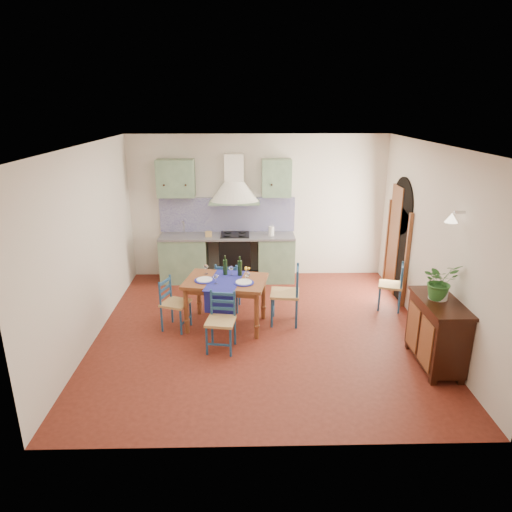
% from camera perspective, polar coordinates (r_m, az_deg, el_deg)
% --- Properties ---
extents(floor, '(5.00, 5.00, 0.00)m').
position_cam_1_polar(floor, '(7.14, 0.74, -9.33)').
color(floor, '#4B1910').
rests_on(floor, ground).
extents(back_wall, '(5.00, 0.96, 2.80)m').
position_cam_1_polar(back_wall, '(8.90, -2.77, 3.62)').
color(back_wall, beige).
rests_on(back_wall, ground).
extents(right_wall, '(0.26, 5.00, 2.80)m').
position_cam_1_polar(right_wall, '(7.41, 20.39, 1.68)').
color(right_wall, beige).
rests_on(right_wall, ground).
extents(left_wall, '(0.04, 5.00, 2.80)m').
position_cam_1_polar(left_wall, '(6.98, -20.20, 1.25)').
color(left_wall, beige).
rests_on(left_wall, ground).
extents(ceiling, '(5.00, 5.00, 0.01)m').
position_cam_1_polar(ceiling, '(6.33, 0.85, 13.71)').
color(ceiling, white).
rests_on(ceiling, back_wall).
extents(dining_table, '(1.35, 1.05, 1.09)m').
position_cam_1_polar(dining_table, '(7.03, -3.79, -3.66)').
color(dining_table, brown).
rests_on(dining_table, ground).
extents(chair_near, '(0.45, 0.45, 0.84)m').
position_cam_1_polar(chair_near, '(6.49, -4.38, -8.09)').
color(chair_near, navy).
rests_on(chair_near, ground).
extents(chair_far, '(0.44, 0.44, 0.86)m').
position_cam_1_polar(chair_far, '(7.67, -3.56, -3.68)').
color(chair_far, navy).
rests_on(chair_far, ground).
extents(chair_left, '(0.49, 0.49, 0.82)m').
position_cam_1_polar(chair_left, '(7.15, -10.23, -5.84)').
color(chair_left, navy).
rests_on(chair_left, ground).
extents(chair_right, '(0.49, 0.49, 0.95)m').
position_cam_1_polar(chair_right, '(7.21, 3.90, -4.78)').
color(chair_right, navy).
rests_on(chair_right, ground).
extents(chair_spare, '(0.48, 0.48, 0.82)m').
position_cam_1_polar(chair_spare, '(8.03, 16.68, -3.56)').
color(chair_spare, navy).
rests_on(chair_spare, ground).
extents(sideboard, '(0.50, 1.05, 0.94)m').
position_cam_1_polar(sideboard, '(6.50, 21.66, -8.67)').
color(sideboard, black).
rests_on(sideboard, ground).
extents(potted_plant, '(0.53, 0.49, 0.49)m').
position_cam_1_polar(potted_plant, '(6.30, 22.00, -2.92)').
color(potted_plant, '#2C6428').
rests_on(potted_plant, sideboard).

